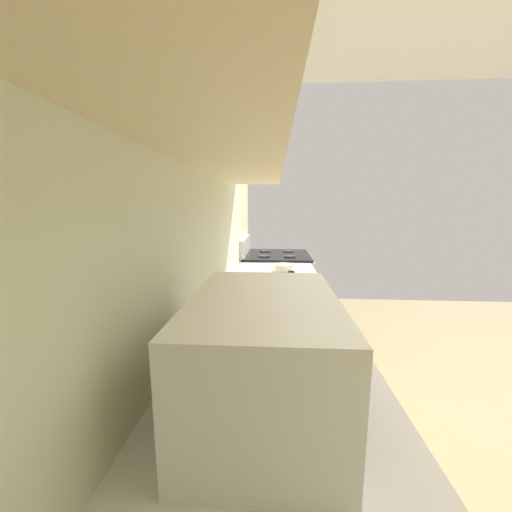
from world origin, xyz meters
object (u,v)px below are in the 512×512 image
at_px(microwave, 265,354).
at_px(bowl, 284,267).
at_px(oven_range, 276,300).
at_px(kettle, 291,294).

relative_size(microwave, bowl, 3.48).
bearing_deg(oven_range, microwave, 178.81).
bearing_deg(oven_range, bowl, -175.56).
height_order(oven_range, bowl, oven_range).
bearing_deg(bowl, oven_range, 4.44).
xyz_separation_m(microwave, kettle, (0.65, -0.10, -0.05)).
distance_m(oven_range, kettle, 1.61).
xyz_separation_m(microwave, bowl, (1.52, -0.10, -0.11)).
bearing_deg(bowl, kettle, -180.00).
bearing_deg(kettle, oven_range, 1.91).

